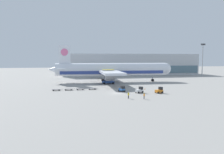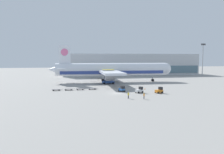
% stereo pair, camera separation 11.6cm
% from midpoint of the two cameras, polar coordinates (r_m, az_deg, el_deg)
% --- Properties ---
extents(ground_plane, '(400.00, 400.00, 0.00)m').
position_cam_midpoint_polar(ground_plane, '(70.35, 1.00, -4.27)').
color(ground_plane, gray).
extents(terminal_building, '(90.00, 18.20, 14.00)m').
position_cam_midpoint_polar(terminal_building, '(148.00, 4.93, 3.28)').
color(terminal_building, '#B2B7BC').
rests_on(terminal_building, ground_plane).
extents(light_mast, '(2.80, 0.50, 20.15)m').
position_cam_midpoint_polar(light_mast, '(145.77, 22.57, 4.81)').
color(light_mast, '#9EA0A5').
rests_on(light_mast, ground_plane).
extents(airplane_main, '(58.10, 48.26, 17.00)m').
position_cam_midpoint_polar(airplane_main, '(102.08, -0.38, 1.90)').
color(airplane_main, silver).
rests_on(airplane_main, ground_plane).
extents(scissor_lift_loader, '(5.30, 3.53, 6.34)m').
position_cam_midpoint_polar(scissor_lift_loader, '(95.71, -1.05, -0.40)').
color(scissor_lift_loader, '#284C99').
rests_on(scissor_lift_loader, ground_plane).
extents(baggage_tug_foreground, '(2.09, 2.69, 2.00)m').
position_cam_midpoint_polar(baggage_tug_foreground, '(73.35, 2.60, -3.20)').
color(baggage_tug_foreground, '#2D66B7').
rests_on(baggage_tug_foreground, ground_plane).
extents(baggage_tug_mid, '(2.75, 2.25, 2.00)m').
position_cam_midpoint_polar(baggage_tug_mid, '(71.54, 7.19, -3.45)').
color(baggage_tug_mid, silver).
rests_on(baggage_tug_mid, ground_plane).
extents(baggage_tug_far, '(2.72, 2.14, 2.00)m').
position_cam_midpoint_polar(baggage_tug_far, '(72.17, 12.23, -3.45)').
color(baggage_tug_far, orange).
rests_on(baggage_tug_far, ground_plane).
extents(baggage_dolly_lead, '(3.71, 1.54, 0.48)m').
position_cam_midpoint_polar(baggage_dolly_lead, '(78.47, -14.41, -3.18)').
color(baggage_dolly_lead, '#56565B').
rests_on(baggage_dolly_lead, ground_plane).
extents(baggage_dolly_second, '(3.71, 1.54, 0.48)m').
position_cam_midpoint_polar(baggage_dolly_second, '(78.49, -11.31, -3.12)').
color(baggage_dolly_second, '#56565B').
rests_on(baggage_dolly_second, ground_plane).
extents(baggage_dolly_third, '(3.71, 1.54, 0.48)m').
position_cam_midpoint_polar(baggage_dolly_third, '(78.67, -8.37, -3.06)').
color(baggage_dolly_third, '#56565B').
rests_on(baggage_dolly_third, ground_plane).
extents(baggage_dolly_trail, '(3.71, 1.54, 0.48)m').
position_cam_midpoint_polar(baggage_dolly_trail, '(79.01, -5.26, -2.99)').
color(baggage_dolly_trail, '#56565B').
rests_on(baggage_dolly_trail, ground_plane).
extents(ground_crew_near, '(0.40, 0.45, 1.76)m').
position_cam_midpoint_polar(ground_crew_near, '(61.06, 8.33, -4.76)').
color(ground_crew_near, black).
rests_on(ground_crew_near, ground_plane).
extents(ground_crew_far, '(0.46, 0.40, 1.85)m').
position_cam_midpoint_polar(ground_crew_far, '(61.41, 4.27, -4.60)').
color(ground_crew_far, black).
rests_on(ground_crew_far, ground_plane).
extents(traffic_cone_near, '(0.40, 0.40, 0.57)m').
position_cam_midpoint_polar(traffic_cone_near, '(79.97, 8.57, -3.01)').
color(traffic_cone_near, black).
rests_on(traffic_cone_near, ground_plane).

